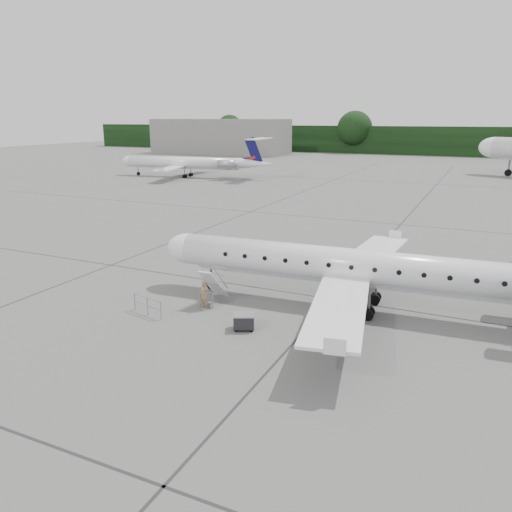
% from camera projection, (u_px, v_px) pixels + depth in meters
% --- Properties ---
extents(ground, '(320.00, 320.00, 0.00)m').
position_uv_depth(ground, '(387.00, 345.00, 23.69)').
color(ground, '#5A5A58').
rests_on(ground, ground).
extents(treeline, '(260.00, 4.00, 8.00)m').
position_uv_depth(treeline, '(480.00, 142.00, 136.09)').
color(treeline, black).
rests_on(treeline, ground).
extents(terminal_building, '(40.00, 14.00, 10.00)m').
position_uv_depth(terminal_building, '(220.00, 137.00, 146.90)').
color(terminal_building, slate).
rests_on(terminal_building, ground).
extents(main_regional_jet, '(27.95, 20.93, 6.87)m').
position_uv_depth(main_regional_jet, '(358.00, 250.00, 27.29)').
color(main_regional_jet, silver).
rests_on(main_regional_jet, ground).
extents(airstair, '(0.98, 2.15, 2.15)m').
position_uv_depth(airstair, '(213.00, 285.00, 28.84)').
color(airstair, silver).
rests_on(airstair, ground).
extents(passenger, '(0.69, 0.54, 1.69)m').
position_uv_depth(passenger, '(204.00, 295.00, 27.83)').
color(passenger, olive).
rests_on(passenger, ground).
extents(safety_railing, '(2.16, 0.60, 1.00)m').
position_uv_depth(safety_railing, '(148.00, 306.00, 27.14)').
color(safety_railing, gray).
rests_on(safety_railing, ground).
extents(baggage_cart, '(1.29, 1.20, 0.89)m').
position_uv_depth(baggage_cart, '(244.00, 321.00, 25.28)').
color(baggage_cart, black).
rests_on(baggage_cart, ground).
extents(bg_regional_left, '(29.54, 22.98, 7.14)m').
position_uv_depth(bg_regional_left, '(182.00, 157.00, 89.47)').
color(bg_regional_left, silver).
rests_on(bg_regional_left, ground).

